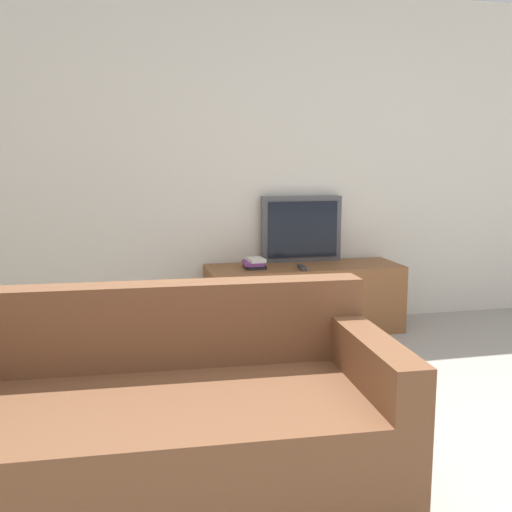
{
  "coord_description": "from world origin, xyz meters",
  "views": [
    {
      "loc": [
        -1.22,
        -1.59,
        1.33
      ],
      "look_at": [
        -0.34,
        2.17,
        0.7
      ],
      "focal_mm": 42.0,
      "sensor_mm": 36.0,
      "label": 1
    }
  ],
  "objects": [
    {
      "name": "wall_back",
      "position": [
        0.0,
        3.03,
        1.3
      ],
      "size": [
        9.0,
        0.06,
        2.6
      ],
      "color": "silver",
      "rests_on": "ground_plane"
    },
    {
      "name": "tv_stand",
      "position": [
        0.17,
        2.73,
        0.26
      ],
      "size": [
        1.5,
        0.5,
        0.52
      ],
      "color": "brown",
      "rests_on": "ground_plane"
    },
    {
      "name": "television",
      "position": [
        0.21,
        2.94,
        0.78
      ],
      "size": [
        0.64,
        0.09,
        0.52
      ],
      "color": "#4C4C51",
      "rests_on": "tv_stand"
    },
    {
      "name": "couch",
      "position": [
        -1.14,
        0.63,
        0.28
      ],
      "size": [
        1.94,
        0.95,
        0.8
      ],
      "rotation": [
        0.0,
        0.0,
        -0.05
      ],
      "color": "brown",
      "rests_on": "ground_plane"
    },
    {
      "name": "book_stack",
      "position": [
        -0.23,
        2.71,
        0.55
      ],
      "size": [
        0.17,
        0.22,
        0.08
      ],
      "color": "black",
      "rests_on": "tv_stand"
    },
    {
      "name": "remote_on_stand",
      "position": [
        0.11,
        2.59,
        0.53
      ],
      "size": [
        0.06,
        0.17,
        0.02
      ],
      "rotation": [
        0.0,
        0.0,
        -0.1
      ],
      "color": "#2D2D2D",
      "rests_on": "tv_stand"
    }
  ]
}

